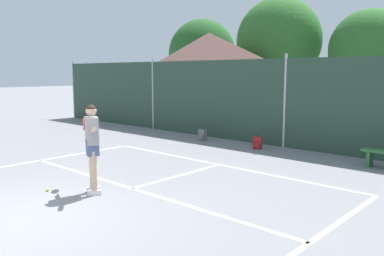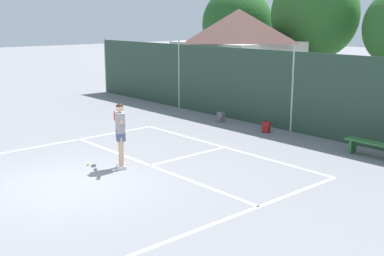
% 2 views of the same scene
% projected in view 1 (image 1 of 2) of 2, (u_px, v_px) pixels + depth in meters
% --- Properties ---
extents(ground_plane, '(120.00, 120.00, 0.00)m').
position_uv_depth(ground_plane, '(19.00, 220.00, 6.76)').
color(ground_plane, gray).
extents(court_markings, '(8.30, 11.10, 0.01)m').
position_uv_depth(court_markings, '(54.00, 210.00, 7.23)').
color(court_markings, white).
rests_on(court_markings, ground).
extents(chainlink_fence, '(26.09, 0.09, 3.10)m').
position_uv_depth(chainlink_fence, '(285.00, 103.00, 13.15)').
color(chainlink_fence, '#284233').
rests_on(chainlink_fence, ground).
extents(clubhouse_building, '(5.82, 5.64, 4.61)m').
position_uv_depth(clubhouse_building, '(209.00, 74.00, 21.62)').
color(clubhouse_building, silver).
rests_on(clubhouse_building, ground).
extents(treeline_backdrop, '(27.06, 4.66, 6.92)m').
position_uv_depth(treeline_backdrop, '(333.00, 45.00, 21.56)').
color(treeline_backdrop, brown).
rests_on(treeline_backdrop, ground).
extents(tennis_player, '(1.34, 0.64, 1.85)m').
position_uv_depth(tennis_player, '(92.00, 141.00, 8.10)').
color(tennis_player, silver).
rests_on(tennis_player, ground).
extents(tennis_ball, '(0.07, 0.07, 0.07)m').
position_uv_depth(tennis_ball, '(47.00, 190.00, 8.38)').
color(tennis_ball, '#CCE033').
rests_on(tennis_ball, ground).
extents(backpack_grey, '(0.28, 0.25, 0.46)m').
position_uv_depth(backpack_grey, '(202.00, 135.00, 14.67)').
color(backpack_grey, slate).
rests_on(backpack_grey, ground).
extents(backpack_red, '(0.33, 0.32, 0.46)m').
position_uv_depth(backpack_red, '(257.00, 143.00, 13.02)').
color(backpack_red, maroon).
rests_on(backpack_red, ground).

